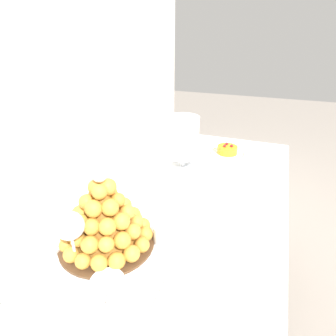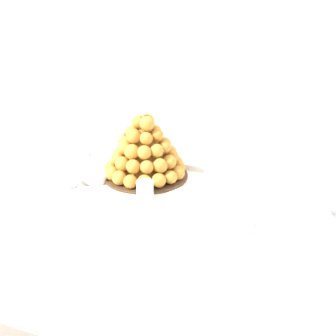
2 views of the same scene
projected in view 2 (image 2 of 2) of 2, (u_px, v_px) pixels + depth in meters
backdrop_wall at (270, 19)px, 1.85m from camera, size 4.80×0.10×2.50m
buffet_table at (205, 234)px, 1.29m from camera, size 1.64×0.78×0.79m
serving_tray at (155, 187)px, 1.36m from camera, size 0.68×0.34×0.02m
croquembouche at (145, 150)px, 1.39m from camera, size 0.28×0.28×0.25m
dessert_cup_left at (69, 178)px, 1.35m from camera, size 0.05×0.05×0.05m
dessert_cup_mid_left at (145, 191)px, 1.27m from camera, size 0.05×0.05×0.06m
dessert_cup_centre at (227, 204)px, 1.20m from camera, size 0.05×0.05×0.05m
creme_brulee_ramekin at (96, 177)px, 1.40m from camera, size 0.08×0.08×0.02m
wine_glass at (120, 135)px, 1.44m from camera, size 0.07×0.07×0.17m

